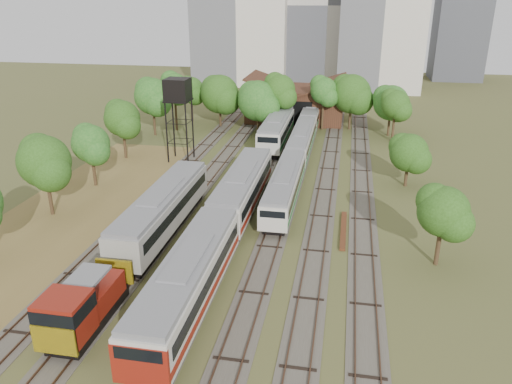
% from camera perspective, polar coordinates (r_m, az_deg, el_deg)
% --- Properties ---
extents(ground, '(240.00, 240.00, 0.00)m').
position_cam_1_polar(ground, '(34.94, -4.59, -13.98)').
color(ground, '#475123').
rests_on(ground, ground).
extents(dry_grass_patch, '(14.00, 60.00, 0.04)m').
position_cam_1_polar(dry_grass_patch, '(48.24, -23.23, -5.12)').
color(dry_grass_patch, brown).
rests_on(dry_grass_patch, ground).
extents(tracks, '(24.60, 80.00, 0.19)m').
position_cam_1_polar(tracks, '(56.75, 1.21, 0.73)').
color(tracks, '#4C473D').
rests_on(tracks, ground).
extents(railcar_red_set, '(3.24, 34.57, 4.01)m').
position_cam_1_polar(railcar_red_set, '(42.08, -4.07, -4.01)').
color(railcar_red_set, black).
rests_on(railcar_red_set, ground).
extents(railcar_green_set, '(2.71, 52.08, 3.35)m').
position_cam_1_polar(railcar_green_set, '(68.09, 5.24, 5.77)').
color(railcar_green_set, black).
rests_on(railcar_green_set, ground).
extents(railcar_rear, '(3.22, 16.08, 3.98)m').
position_cam_1_polar(railcar_rear, '(72.17, 2.37, 7.03)').
color(railcar_rear, black).
rests_on(railcar_rear, ground).
extents(shunter_locomotive, '(2.82, 8.10, 3.69)m').
position_cam_1_polar(shunter_locomotive, '(34.34, -19.42, -12.42)').
color(shunter_locomotive, black).
rests_on(shunter_locomotive, ground).
extents(old_grey_coach, '(3.19, 18.00, 3.95)m').
position_cam_1_polar(old_grey_coach, '(45.92, -10.58, -2.02)').
color(old_grey_coach, black).
rests_on(old_grey_coach, ground).
extents(water_tower, '(3.07, 3.07, 10.61)m').
position_cam_1_polar(water_tower, '(64.36, -8.94, 11.23)').
color(water_tower, black).
rests_on(water_tower, ground).
extents(rail_pile_far, '(0.49, 7.86, 0.26)m').
position_cam_1_polar(rail_pile_far, '(46.72, 9.95, -4.29)').
color(rail_pile_far, brown).
rests_on(rail_pile_far, ground).
extents(maintenance_shed, '(16.45, 11.55, 7.58)m').
position_cam_1_polar(maintenance_shed, '(87.50, 4.59, 10.13)').
color(maintenance_shed, '#3D2416').
rests_on(maintenance_shed, ground).
extents(tree_band_left, '(7.81, 68.15, 8.77)m').
position_cam_1_polar(tree_band_left, '(59.63, -17.95, 6.00)').
color(tree_band_left, '#382616').
rests_on(tree_band_left, ground).
extents(tree_band_far, '(38.00, 11.70, 9.06)m').
position_cam_1_polar(tree_band_far, '(79.25, 3.44, 10.95)').
color(tree_band_far, '#382616').
rests_on(tree_band_far, ground).
extents(tree_band_right, '(5.11, 40.90, 7.55)m').
position_cam_1_polar(tree_band_right, '(58.62, 17.25, 5.18)').
color(tree_band_right, '#382616').
rests_on(tree_band_right, ground).
extents(tower_centre, '(20.00, 18.00, 36.00)m').
position_cam_1_polar(tower_centre, '(127.47, 8.43, 20.42)').
color(tower_centre, beige).
rests_on(tower_centre, ground).
extents(tower_far_right, '(12.00, 12.00, 28.00)m').
position_cam_1_polar(tower_far_right, '(139.93, 22.39, 17.56)').
color(tower_far_right, '#47484F').
rests_on(tower_far_right, ground).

